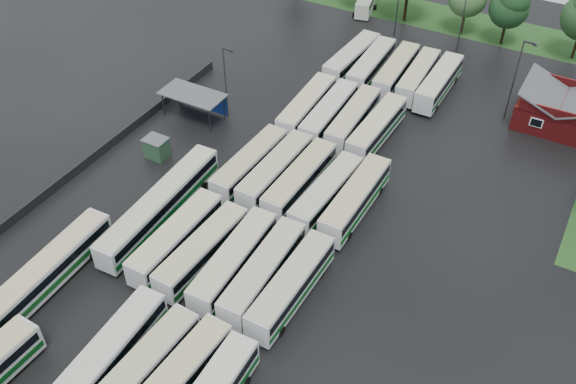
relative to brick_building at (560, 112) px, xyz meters
The scene contains 37 objects.
ground 49.08m from the brick_building, 119.30° to the right, with size 160.00×160.00×0.00m, color black.
brick_building is the anchor object (origin of this frame).
wash_shed 46.14m from the brick_building, 153.27° to the right, with size 8.20×4.20×3.58m.
utility_hut 50.26m from the brick_building, 143.11° to the right, with size 2.70×2.20×2.62m.
grass_strip_north 31.19m from the brick_building, 134.96° to the left, with size 80.00×10.00×0.01m, color #204A18.
west_fence 57.83m from the brick_building, 143.04° to the right, with size 0.10×50.00×1.20m, color #2D2D30.
bus_r1c1 60.79m from the brick_building, 114.54° to the right, with size 3.17×12.65×3.49m.
bus_r1c2 59.41m from the brick_building, 111.65° to the right, with size 3.10×12.18×3.36m.
bus_r1c3 58.07m from the brick_building, 108.98° to the right, with size 3.22×12.37×3.41m.
bus_r2c0 50.56m from the brick_building, 124.42° to the right, with size 2.77×12.57×3.49m.
bus_r2c1 48.92m from the brick_building, 121.24° to the right, with size 3.12×12.27×3.39m.
bus_r2c2 46.96m from the brick_building, 117.79° to the right, with size 3.20×12.80×3.53m.
bus_r2c3 45.43m from the brick_building, 114.34° to the right, with size 3.06×12.69×3.51m.
bus_r2c4 44.36m from the brick_building, 110.63° to the right, with size 2.81×12.48×3.46m.
bus_r3c0 39.93m from the brick_building, 135.51° to the right, with size 3.01×12.41×3.43m.
bus_r3c1 37.54m from the brick_building, 132.36° to the right, with size 2.93×12.63×3.50m.
bus_r3c2 35.55m from the brick_building, 128.59° to the right, with size 2.88×12.56×3.48m.
bus_r3c3 33.90m from the brick_building, 123.36° to the right, with size 3.15×12.26×3.38m.
bus_r3c4 31.74m from the brick_building, 119.24° to the right, with size 2.77×12.74×3.54m.
bus_r4c0 31.84m from the brick_building, 152.82° to the right, with size 3.26×12.72×3.51m.
bus_r4c1 29.06m from the brick_building, 150.04° to the right, with size 3.10×12.62×3.49m.
bus_r4c2 26.17m from the brick_building, 147.40° to the right, with size 3.09×12.36×3.41m.
bus_r4c3 23.68m from the brick_building, 142.17° to the right, with size 2.91×12.48×3.46m.
bus_r5c0 28.56m from the brick_building, behind, with size 3.28×12.74×3.51m.
bus_r5c1 25.40m from the brick_building, behind, with size 3.06×12.50×3.46m.
bus_r5c2 21.81m from the brick_building, behind, with size 3.12×12.44×3.44m.
bus_r5c3 18.67m from the brick_building, behind, with size 3.08×12.15×3.35m.
bus_r5c4 15.62m from the brick_building, behind, with size 2.68×12.50×3.48m.
artic_bus_west_b 50.78m from the brick_building, 130.63° to the right, with size 3.20×18.58×3.43m.
artic_bus_west_c 63.89m from the brick_building, 124.83° to the right, with size 3.11×18.14×3.35m.
minibus 38.70m from the brick_building, 152.95° to the left, with size 3.64×6.61×2.73m.
tree_north_4 21.89m from the brick_building, 123.18° to the left, with size 5.87×5.87×9.72m.
lamp_post_ne 7.72m from the brick_building, 163.60° to the right, with size 1.69×0.33×11.00m.
lamp_post_nw 42.13m from the brick_building, 153.34° to the right, with size 1.52×0.30×9.86m.
lamp_post_back_e 21.12m from the brick_building, 144.31° to the left, with size 1.45×0.28×9.40m.
puddle_2 49.69m from the brick_building, 129.70° to the right, with size 6.88×6.88×0.01m, color black.
puddle_3 48.22m from the brick_building, 115.54° to the right, with size 3.09×3.09×0.01m, color black.
Camera 1 is at (27.09, -32.93, 46.97)m, focal length 40.00 mm.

